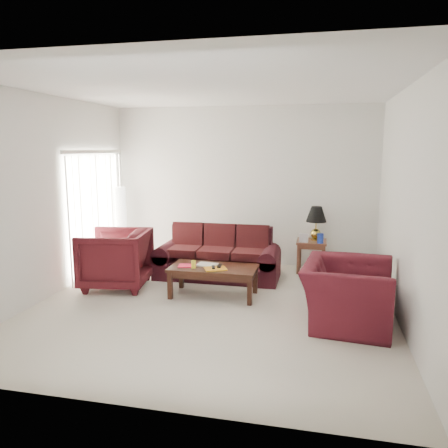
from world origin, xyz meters
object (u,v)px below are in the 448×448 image
(sofa, at_px, (217,254))
(floor_lamp, at_px, (121,224))
(end_table, at_px, (311,256))
(armchair_left, at_px, (116,259))
(armchair_right, at_px, (347,294))
(coffee_table, at_px, (214,281))

(sofa, xyz_separation_m, floor_lamp, (-2.09, 0.64, 0.32))
(sofa, distance_m, end_table, 1.75)
(armchair_left, distance_m, armchair_right, 3.63)
(armchair_right, bearing_deg, coffee_table, 77.34)
(sofa, height_order, armchair_left, armchair_left)
(end_table, xyz_separation_m, armchair_right, (0.50, -2.34, 0.11))
(armchair_right, relative_size, coffee_table, 0.94)
(armchair_left, xyz_separation_m, armchair_right, (3.56, -0.75, -0.07))
(armchair_left, distance_m, coffee_table, 1.66)
(sofa, height_order, floor_lamp, floor_lamp)
(coffee_table, bearing_deg, armchair_left, 154.16)
(floor_lamp, distance_m, armchair_left, 1.63)
(sofa, relative_size, armchair_left, 2.04)
(armchair_right, height_order, coffee_table, armchair_right)
(sofa, relative_size, armchair_right, 1.71)
(sofa, xyz_separation_m, end_table, (1.57, 0.75, -0.14))
(armchair_right, bearing_deg, floor_lamp, 68.15)
(sofa, height_order, armchair_right, sofa)
(floor_lamp, bearing_deg, armchair_right, -28.21)
(floor_lamp, bearing_deg, end_table, 1.74)
(sofa, relative_size, end_table, 3.66)
(armchair_right, bearing_deg, armchair_left, 84.52)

